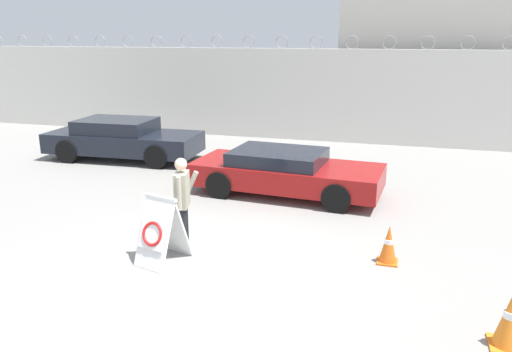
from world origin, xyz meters
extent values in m
plane|color=gray|center=(0.00, 0.00, 0.00)|extent=(90.00, 90.00, 0.00)
cube|color=silver|center=(0.00, 11.15, 1.67)|extent=(36.00, 0.30, 3.33)
torus|color=gray|center=(-12.57, 11.15, 3.55)|extent=(0.47, 0.03, 0.47)
torus|color=gray|center=(-11.31, 11.15, 3.55)|extent=(0.47, 0.03, 0.47)
torus|color=gray|center=(-10.06, 11.15, 3.55)|extent=(0.47, 0.03, 0.47)
torus|color=gray|center=(-8.80, 11.15, 3.55)|extent=(0.47, 0.03, 0.47)
torus|color=gray|center=(-7.54, 11.15, 3.55)|extent=(0.47, 0.03, 0.47)
torus|color=gray|center=(-6.29, 11.15, 3.55)|extent=(0.47, 0.03, 0.47)
torus|color=gray|center=(-5.03, 11.15, 3.55)|extent=(0.47, 0.03, 0.47)
torus|color=gray|center=(-3.77, 11.15, 3.55)|extent=(0.47, 0.03, 0.47)
torus|color=gray|center=(-2.51, 11.15, 3.55)|extent=(0.47, 0.03, 0.47)
torus|color=gray|center=(-1.26, 11.15, 3.55)|extent=(0.47, 0.03, 0.47)
torus|color=gray|center=(0.00, 11.15, 3.55)|extent=(0.47, 0.03, 0.47)
torus|color=gray|center=(1.26, 11.15, 3.55)|extent=(0.47, 0.03, 0.47)
torus|color=gray|center=(2.51, 11.15, 3.55)|extent=(0.47, 0.03, 0.47)
torus|color=gray|center=(3.77, 11.15, 3.55)|extent=(0.47, 0.03, 0.47)
torus|color=gray|center=(5.03, 11.15, 3.55)|extent=(0.47, 0.03, 0.47)
torus|color=gray|center=(6.29, 11.15, 3.55)|extent=(0.47, 0.03, 0.47)
cube|color=beige|center=(4.24, 15.75, 2.88)|extent=(7.19, 7.22, 5.76)
cube|color=white|center=(-0.78, -0.06, 0.57)|extent=(0.72, 0.59, 1.15)
cube|color=white|center=(-0.68, 0.34, 0.57)|extent=(0.72, 0.59, 1.15)
cube|color=white|center=(-0.73, 0.14, 1.16)|extent=(0.66, 0.23, 0.05)
cube|color=white|center=(-0.79, -0.10, 0.59)|extent=(0.57, 0.33, 0.51)
torus|color=red|center=(-0.80, -0.11, 0.59)|extent=(0.46, 0.30, 0.42)
cylinder|color=black|center=(-0.58, 0.62, 0.41)|extent=(0.15, 0.15, 0.83)
cylinder|color=black|center=(-0.62, 0.80, 0.41)|extent=(0.15, 0.15, 0.83)
cube|color=gray|center=(-0.60, 0.71, 1.15)|extent=(0.32, 0.47, 0.64)
sphere|color=#DBB293|center=(-0.60, 0.71, 1.62)|extent=(0.22, 0.22, 0.22)
cylinder|color=gray|center=(-0.54, 0.45, 1.16)|extent=(0.09, 0.09, 0.61)
cylinder|color=gray|center=(-0.57, 0.99, 1.13)|extent=(0.35, 0.17, 0.59)
cube|color=orange|center=(3.04, 1.16, 0.01)|extent=(0.35, 0.35, 0.03)
cone|color=orange|center=(3.04, 1.16, 0.36)|extent=(0.30, 0.30, 0.65)
cylinder|color=white|center=(3.04, 1.16, 0.39)|extent=(0.15, 0.15, 0.09)
cube|color=orange|center=(4.59, -0.92, 0.01)|extent=(0.43, 0.43, 0.03)
cone|color=orange|center=(4.59, -0.92, 0.41)|extent=(0.37, 0.37, 0.77)
cylinder|color=white|center=(4.59, -0.92, 0.45)|extent=(0.18, 0.18, 0.11)
cylinder|color=black|center=(-3.81, 7.48, 0.36)|extent=(0.72, 0.23, 0.71)
cylinder|color=black|center=(-3.73, 5.74, 0.36)|extent=(0.72, 0.23, 0.71)
cylinder|color=black|center=(-6.76, 7.35, 0.36)|extent=(0.72, 0.23, 0.71)
cylinder|color=black|center=(-6.68, 5.61, 0.36)|extent=(0.72, 0.23, 0.71)
cube|color=black|center=(-5.25, 6.55, 0.55)|extent=(4.84, 2.06, 0.60)
cube|color=black|center=(-5.49, 6.54, 1.06)|extent=(2.36, 1.76, 0.41)
cylinder|color=black|center=(1.98, 5.20, 0.33)|extent=(0.68, 0.25, 0.66)
cylinder|color=black|center=(1.84, 3.47, 0.33)|extent=(0.68, 0.25, 0.66)
cylinder|color=black|center=(-0.86, 5.42, 0.33)|extent=(0.68, 0.25, 0.66)
cylinder|color=black|center=(-1.00, 3.69, 0.33)|extent=(0.68, 0.25, 0.66)
cube|color=maroon|center=(0.49, 4.45, 0.50)|extent=(4.72, 2.20, 0.54)
cube|color=black|center=(0.26, 4.46, 0.93)|extent=(2.33, 1.83, 0.32)
camera|label=1|loc=(3.06, -7.11, 3.83)|focal=35.00mm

